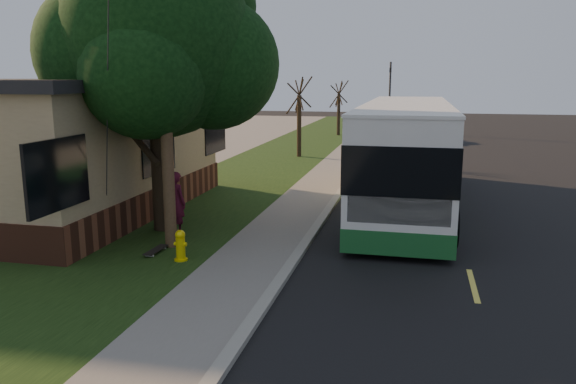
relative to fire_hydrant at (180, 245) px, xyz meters
The scene contains 17 objects.
ground 2.64m from the fire_hydrant, ahead, with size 120.00×120.00×0.00m, color black.
road 11.99m from the fire_hydrant, 56.58° to the left, with size 8.00×80.00×0.01m, color black.
curb 10.34m from the fire_hydrant, 75.43° to the left, with size 0.25×80.00×0.12m, color gray.
sidewalk 10.13m from the fire_hydrant, 80.91° to the left, with size 2.00×80.00×0.08m, color slate.
grass_verge 10.19m from the fire_hydrant, 100.76° to the left, with size 5.00×80.00×0.07m, color black.
building_lot 15.55m from the fire_hydrant, 139.96° to the left, with size 15.00×80.00×0.04m, color slate.
fire_hydrant is the anchor object (origin of this frame).
utility_pole 4.37m from the fire_hydrant, 125.38° to the left, with size 2.86×3.21×9.07m.
leafy_tree 5.65m from the fire_hydrant, 120.67° to the left, with size 6.30×6.00×7.80m.
bare_tree_near 18.10m from the fire_hydrant, 92.86° to the left, with size 1.38×1.21×4.31m.
bare_tree_far 30.04m from the fire_hydrant, 90.76° to the left, with size 1.38×1.21×4.03m.
traffic_signal 34.25m from the fire_hydrant, 84.79° to the left, with size 0.18×0.22×5.50m.
transit_bus 9.06m from the fire_hydrant, 56.30° to the left, with size 2.96×12.85×3.47m.
skateboarder 2.45m from the fire_hydrant, 115.29° to the left, with size 0.63×0.41×1.73m, color #4D0F24.
skateboard_main 0.98m from the fire_hydrant, 154.08° to the left, with size 0.27×0.92×0.09m.
dumpster 6.75m from the fire_hydrant, 141.75° to the left, with size 1.75×1.48×1.38m.
distant_car 28.29m from the fire_hydrant, 77.26° to the left, with size 1.57×3.90×1.33m, color black.
Camera 1 is at (2.68, -11.77, 4.31)m, focal length 35.00 mm.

